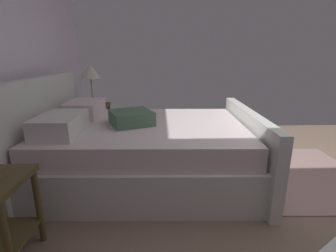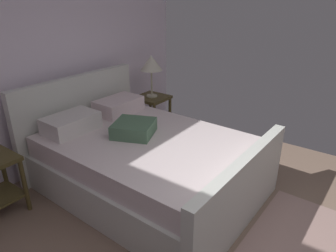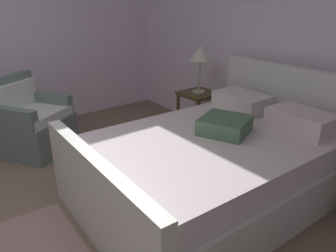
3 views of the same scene
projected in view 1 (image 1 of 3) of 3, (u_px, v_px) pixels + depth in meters
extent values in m
cube|color=#7B6352|center=(318.00, 196.00, 2.46)|extent=(4.96, 5.95, 0.02)
cube|color=silver|center=(147.00, 160.00, 2.77)|extent=(1.63, 2.11, 0.40)
cube|color=silver|center=(45.00, 130.00, 2.67)|extent=(1.70, 0.14, 1.11)
cube|color=silver|center=(247.00, 145.00, 2.73)|extent=(1.70, 0.14, 0.75)
cube|color=silver|center=(147.00, 134.00, 2.69)|extent=(1.54, 2.05, 0.22)
cube|color=silver|center=(60.00, 125.00, 2.29)|extent=(0.57, 0.37, 0.18)
cube|color=silver|center=(85.00, 109.00, 2.97)|extent=(0.57, 0.37, 0.18)
cube|color=#48694E|center=(131.00, 118.00, 2.62)|extent=(0.52, 0.52, 0.14)
cube|color=#4B401F|center=(93.00, 106.00, 3.76)|extent=(0.44, 0.44, 0.04)
cube|color=#4B401F|center=(95.00, 132.00, 3.87)|extent=(0.40, 0.40, 0.02)
cylinder|color=#4B401F|center=(105.00, 129.00, 3.67)|extent=(0.04, 0.04, 0.56)
cylinder|color=#4B401F|center=(110.00, 122.00, 4.03)|extent=(0.04, 0.04, 0.56)
cylinder|color=#4B401F|center=(79.00, 129.00, 3.66)|extent=(0.04, 0.04, 0.56)
cylinder|color=#4B401F|center=(86.00, 122.00, 4.02)|extent=(0.04, 0.04, 0.56)
cylinder|color=#B7B293|center=(93.00, 104.00, 3.76)|extent=(0.16, 0.16, 0.02)
cylinder|color=#B7B293|center=(92.00, 91.00, 3.70)|extent=(0.02, 0.02, 0.37)
cone|color=beige|center=(90.00, 71.00, 3.62)|extent=(0.31, 0.31, 0.21)
cylinder|color=#4B401F|center=(8.00, 246.00, 1.42)|extent=(0.04, 0.04, 0.56)
cylinder|color=#4B401F|center=(39.00, 207.00, 1.79)|extent=(0.04, 0.04, 0.56)
cube|color=gray|center=(304.00, 174.00, 2.88)|extent=(1.59, 1.25, 0.01)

